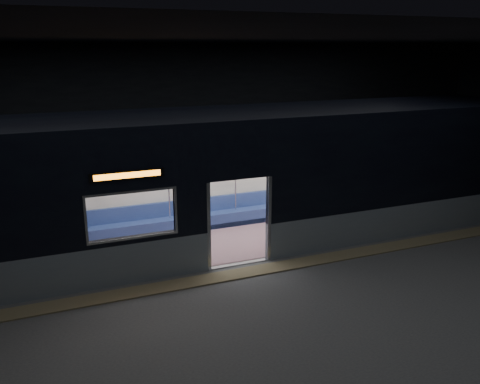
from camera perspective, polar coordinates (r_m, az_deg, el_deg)
station_floor at (r=11.04m, az=2.01°, el=-10.20°), size 24.00×14.00×0.01m
station_envelope at (r=9.98m, az=2.21°, el=9.07°), size 24.00×14.00×5.00m
tactile_strip at (r=11.48m, az=0.86°, el=-9.00°), size 22.80×0.50×0.03m
metro_car at (r=12.63m, az=-2.68°, el=2.14°), size 18.00×3.04×3.35m
passenger at (r=15.23m, az=8.60°, el=0.52°), size 0.45×0.77×1.49m
handbag at (r=15.07m, az=9.13°, el=-0.23°), size 0.33×0.28×0.16m
transit_map at (r=16.13m, az=12.68°, el=3.44°), size 0.98×0.03×0.64m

